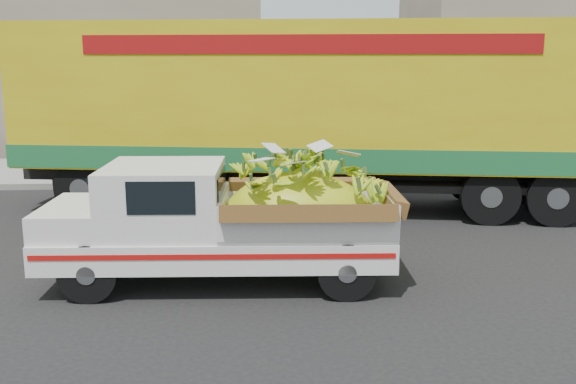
{
  "coord_description": "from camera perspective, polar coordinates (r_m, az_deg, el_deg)",
  "views": [
    {
      "loc": [
        0.5,
        -8.73,
        3.08
      ],
      "look_at": [
        1.1,
        0.5,
        1.16
      ],
      "focal_mm": 40.0,
      "sensor_mm": 36.0,
      "label": 1
    }
  ],
  "objects": [
    {
      "name": "semi_trailer",
      "position": [
        13.24,
        2.04,
        7.55
      ],
      "size": [
        12.07,
        4.41,
        3.8
      ],
      "rotation": [
        0.0,
        0.0,
        -0.16
      ],
      "color": "black",
      "rests_on": "ground"
    },
    {
      "name": "curb",
      "position": [
        15.89,
        -5.48,
        0.75
      ],
      "size": [
        60.0,
        0.25,
        0.15
      ],
      "primitive_type": "cube",
      "color": "gray",
      "rests_on": "ground"
    },
    {
      "name": "ground",
      "position": [
        9.27,
        -6.68,
        -7.78
      ],
      "size": [
        100.0,
        100.0,
        0.0
      ],
      "primitive_type": "plane",
      "color": "black",
      "rests_on": "ground"
    },
    {
      "name": "building_left",
      "position": [
        25.08,
        -23.89,
        9.4
      ],
      "size": [
        18.0,
        6.0,
        5.0
      ],
      "primitive_type": "cube",
      "color": "gray",
      "rests_on": "ground"
    },
    {
      "name": "sidewalk",
      "position": [
        17.95,
        -5.29,
        2.01
      ],
      "size": [
        60.0,
        4.0,
        0.14
      ],
      "primitive_type": "cube",
      "color": "gray",
      "rests_on": "ground"
    },
    {
      "name": "pickup_truck",
      "position": [
        8.93,
        -3.83,
        -2.46
      ],
      "size": [
        4.83,
        1.94,
        1.67
      ],
      "rotation": [
        0.0,
        0.0,
        -0.04
      ],
      "color": "black",
      "rests_on": "ground"
    }
  ]
}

